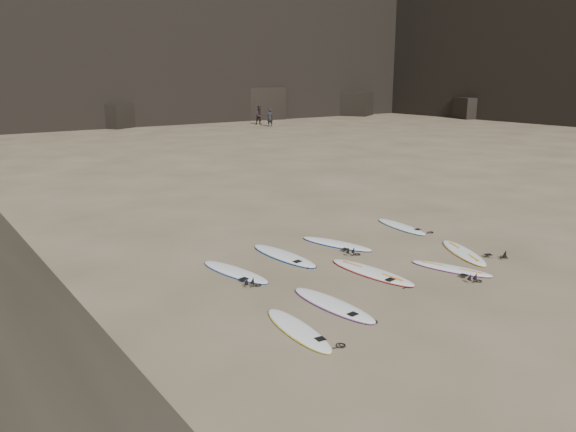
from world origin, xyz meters
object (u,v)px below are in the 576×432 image
surfboard_4 (463,252)px  surfboard_5 (235,272)px  surfboard_7 (336,244)px  person_a (270,117)px  surfboard_3 (451,268)px  surfboard_0 (298,329)px  surfboard_2 (372,272)px  surfboard_8 (401,226)px  person_b (260,115)px  surfboard_1 (333,304)px  surfboard_6 (284,255)px

surfboard_4 → surfboard_5: bearing=-175.0°
surfboard_7 → person_a: size_ratio=1.39×
surfboard_3 → surfboard_4: 1.56m
surfboard_0 → surfboard_3: surfboard_0 is taller
surfboard_2 → surfboard_7: surfboard_2 is taller
surfboard_8 → person_b: bearing=71.0°
surfboard_5 → surfboard_7: size_ratio=1.00×
surfboard_1 → surfboard_2: size_ratio=0.94×
surfboard_4 → person_a: bearing=90.5°
surfboard_6 → surfboard_7: 1.98m
surfboard_1 → person_a: bearing=54.8°
surfboard_2 → person_b: 44.66m
surfboard_6 → surfboard_0: bearing=-125.7°
surfboard_3 → surfboard_8: (2.03, 3.74, 0.00)m
surfboard_8 → person_b: (17.56, 36.39, 0.90)m
person_b → surfboard_5: bearing=-108.6°
surfboard_0 → surfboard_2: surfboard_2 is taller
surfboard_2 → surfboard_0: bearing=-162.1°
surfboard_1 → surfboard_3: bearing=-3.0°
surfboard_5 → surfboard_1: bearing=-88.2°
surfboard_3 → person_a: size_ratio=1.25×
surfboard_5 → person_a: (24.12, 34.62, 0.84)m
surfboard_7 → person_a: person_a is taller
surfboard_7 → person_b: bearing=42.2°
surfboard_2 → surfboard_3: 2.19m
surfboard_6 → person_b: person_b is taller
surfboard_4 → surfboard_6: 5.24m
person_a → person_b: person_b is taller
surfboard_4 → surfboard_5: size_ratio=1.01×
surfboard_2 → surfboard_4: bearing=-11.9°
surfboard_1 → surfboard_3: 4.14m
surfboard_0 → person_b: person_b is taller
surfboard_3 → person_b: 44.67m
surfboard_3 → surfboard_4: bearing=6.0°
person_a → surfboard_5: bearing=60.0°
surfboard_1 → surfboard_2: (2.19, 1.05, 0.00)m
surfboard_2 → surfboard_5: bearing=137.9°
surfboard_2 → surfboard_8: (3.98, 2.73, -0.01)m
surfboard_8 → person_a: size_ratio=1.34×
surfboard_1 → person_b: 46.66m
surfboard_1 → surfboard_7: bearing=45.4°
surfboard_1 → surfboard_8: (6.17, 3.78, -0.00)m
surfboard_0 → surfboard_3: (5.53, 0.59, -0.00)m
person_a → person_b: bearing=-92.9°
surfboard_7 → surfboard_2: bearing=-128.2°
surfboard_4 → person_a: person_a is taller
person_a → surfboard_3: bearing=67.8°
surfboard_2 → person_a: size_ratio=1.54×
surfboard_3 → person_a: person_a is taller
person_a → person_b: size_ratio=0.94×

